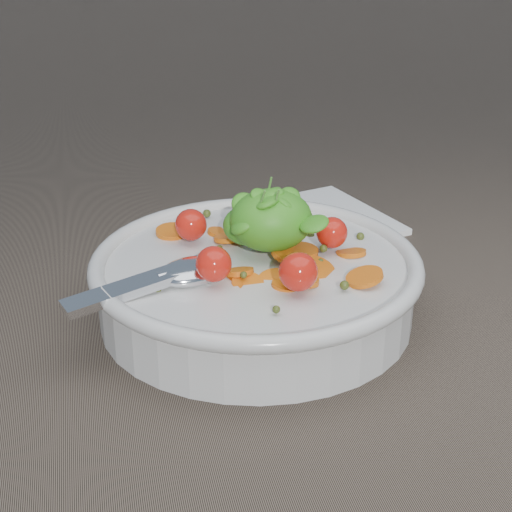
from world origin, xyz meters
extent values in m
plane|color=brown|center=(0.00, 0.00, 0.00)|extent=(6.00, 6.00, 0.00)
cylinder|color=silver|center=(-0.01, 0.00, 0.02)|extent=(0.25, 0.25, 0.05)
torus|color=silver|center=(-0.01, 0.00, 0.05)|extent=(0.26, 0.26, 0.01)
cylinder|color=silver|center=(-0.01, 0.00, 0.00)|extent=(0.12, 0.12, 0.01)
cylinder|color=brown|center=(-0.01, 0.00, 0.02)|extent=(0.23, 0.23, 0.04)
cylinder|color=orange|center=(-0.03, -0.02, 0.05)|extent=(0.03, 0.03, 0.01)
cylinder|color=orange|center=(-0.04, -0.04, 0.04)|extent=(0.03, 0.03, 0.01)
cylinder|color=orange|center=(0.00, -0.04, 0.05)|extent=(0.04, 0.04, 0.02)
cylinder|color=orange|center=(0.00, 0.09, 0.06)|extent=(0.03, 0.03, 0.01)
cylinder|color=orange|center=(0.01, -0.05, 0.05)|extent=(0.03, 0.03, 0.01)
cylinder|color=orange|center=(0.01, -0.01, 0.05)|extent=(0.03, 0.04, 0.02)
cylinder|color=orange|center=(0.06, -0.06, 0.05)|extent=(0.04, 0.04, 0.01)
cylinder|color=orange|center=(0.03, -0.03, 0.05)|extent=(0.04, 0.04, 0.02)
cylinder|color=orange|center=(-0.03, -0.04, 0.05)|extent=(0.03, 0.03, 0.01)
cylinder|color=orange|center=(0.00, -0.05, 0.05)|extent=(0.03, 0.03, 0.01)
cylinder|color=orange|center=(-0.03, 0.06, 0.05)|extent=(0.03, 0.03, 0.01)
cylinder|color=orange|center=(0.08, -0.01, 0.04)|extent=(0.04, 0.04, 0.01)
cylinder|color=orange|center=(0.02, 0.00, 0.05)|extent=(0.04, 0.04, 0.01)
cylinder|color=orange|center=(-0.07, 0.05, 0.04)|extent=(0.04, 0.04, 0.01)
cylinder|color=orange|center=(0.02, -0.03, 0.05)|extent=(0.03, 0.03, 0.01)
cylinder|color=orange|center=(-0.03, 0.04, 0.05)|extent=(0.03, 0.03, 0.01)
cylinder|color=orange|center=(0.07, 0.00, 0.05)|extent=(0.03, 0.03, 0.01)
cylinder|color=orange|center=(-0.07, 0.07, 0.05)|extent=(0.04, 0.04, 0.01)
sphere|color=#3E4A18|center=(-0.09, -0.04, 0.05)|extent=(0.01, 0.01, 0.01)
sphere|color=#3E4A18|center=(-0.03, -0.04, 0.05)|extent=(0.01, 0.01, 0.01)
sphere|color=#3E4A18|center=(0.04, -0.01, 0.05)|extent=(0.01, 0.01, 0.01)
sphere|color=#3E4A18|center=(-0.04, -0.02, 0.06)|extent=(0.01, 0.01, 0.01)
sphere|color=#3E4A18|center=(0.02, 0.02, 0.05)|extent=(0.01, 0.01, 0.01)
sphere|color=#3E4A18|center=(0.04, -0.07, 0.05)|extent=(0.01, 0.01, 0.01)
sphere|color=#3E4A18|center=(0.04, -0.02, 0.05)|extent=(0.01, 0.01, 0.01)
sphere|color=#3E4A18|center=(0.01, -0.04, 0.05)|extent=(0.01, 0.01, 0.01)
sphere|color=#3E4A18|center=(-0.06, 0.07, 0.05)|extent=(0.01, 0.01, 0.01)
sphere|color=#3E4A18|center=(-0.04, 0.09, 0.05)|extent=(0.01, 0.01, 0.01)
sphere|color=#3E4A18|center=(-0.02, -0.09, 0.05)|extent=(0.01, 0.01, 0.01)
sphere|color=#3E4A18|center=(-0.04, 0.01, 0.05)|extent=(0.01, 0.01, 0.01)
sphere|color=#3E4A18|center=(0.02, 0.07, 0.05)|extent=(0.01, 0.01, 0.01)
sphere|color=#3E4A18|center=(0.06, 0.05, 0.05)|extent=(0.01, 0.01, 0.01)
sphere|color=#3E4A18|center=(0.08, 0.02, 0.05)|extent=(0.01, 0.01, 0.01)
sphere|color=#3E4A18|center=(-0.04, 0.01, 0.05)|extent=(0.01, 0.01, 0.01)
sphere|color=#3E4A18|center=(0.04, 0.04, 0.05)|extent=(0.01, 0.01, 0.01)
sphere|color=red|center=(0.05, 0.00, 0.06)|extent=(0.03, 0.03, 0.03)
sphere|color=red|center=(0.01, 0.06, 0.07)|extent=(0.03, 0.03, 0.03)
sphere|color=red|center=(-0.06, 0.04, 0.06)|extent=(0.03, 0.03, 0.03)
sphere|color=red|center=(-0.05, -0.04, 0.07)|extent=(0.03, 0.03, 0.03)
sphere|color=red|center=(0.01, -0.06, 0.07)|extent=(0.03, 0.03, 0.03)
ellipsoid|color=green|center=(0.00, 0.01, 0.08)|extent=(0.07, 0.06, 0.05)
ellipsoid|color=green|center=(-0.02, 0.02, 0.07)|extent=(0.04, 0.04, 0.03)
ellipsoid|color=green|center=(0.01, 0.00, 0.09)|extent=(0.03, 0.03, 0.02)
ellipsoid|color=green|center=(0.00, 0.00, 0.10)|extent=(0.03, 0.03, 0.02)
ellipsoid|color=green|center=(-0.01, 0.01, 0.10)|extent=(0.02, 0.02, 0.02)
ellipsoid|color=green|center=(-0.01, 0.02, 0.09)|extent=(0.02, 0.02, 0.02)
ellipsoid|color=green|center=(0.00, 0.00, 0.10)|extent=(0.03, 0.03, 0.02)
ellipsoid|color=green|center=(0.03, -0.02, 0.08)|extent=(0.03, 0.03, 0.02)
ellipsoid|color=green|center=(-0.02, 0.02, 0.09)|extent=(0.03, 0.02, 0.02)
ellipsoid|color=green|center=(0.00, 0.02, 0.08)|extent=(0.03, 0.03, 0.02)
ellipsoid|color=green|center=(0.02, 0.01, 0.10)|extent=(0.03, 0.02, 0.02)
ellipsoid|color=green|center=(0.00, 0.00, 0.09)|extent=(0.02, 0.02, 0.01)
ellipsoid|color=green|center=(0.00, 0.01, 0.10)|extent=(0.02, 0.02, 0.01)
ellipsoid|color=green|center=(0.00, 0.00, 0.10)|extent=(0.03, 0.03, 0.01)
ellipsoid|color=green|center=(0.00, 0.01, 0.10)|extent=(0.02, 0.02, 0.01)
ellipsoid|color=green|center=(-0.02, 0.00, 0.08)|extent=(0.03, 0.03, 0.02)
ellipsoid|color=green|center=(0.00, 0.01, 0.09)|extent=(0.03, 0.03, 0.02)
ellipsoid|color=green|center=(0.03, 0.01, 0.07)|extent=(0.02, 0.02, 0.02)
ellipsoid|color=green|center=(-0.01, 0.01, 0.08)|extent=(0.02, 0.02, 0.02)
ellipsoid|color=green|center=(0.01, 0.03, 0.08)|extent=(0.02, 0.02, 0.01)
ellipsoid|color=green|center=(0.00, 0.00, 0.10)|extent=(0.02, 0.01, 0.01)
ellipsoid|color=green|center=(0.02, 0.03, 0.08)|extent=(0.03, 0.03, 0.01)
cylinder|color=#4C8C33|center=(-0.01, -0.01, 0.09)|extent=(0.01, 0.02, 0.04)
cylinder|color=#4C8C33|center=(0.00, 0.02, 0.09)|extent=(0.01, 0.01, 0.04)
cylinder|color=#4C8C33|center=(0.00, -0.01, 0.09)|extent=(0.01, 0.01, 0.04)
ellipsoid|color=silver|center=(-0.07, -0.02, 0.05)|extent=(0.07, 0.05, 0.02)
cube|color=silver|center=(-0.11, -0.04, 0.05)|extent=(0.11, 0.05, 0.02)
cylinder|color=silver|center=(-0.08, -0.03, 0.05)|extent=(0.02, 0.02, 0.01)
cube|color=white|center=(0.08, 0.17, 0.00)|extent=(0.20, 0.19, 0.01)
camera|label=1|loc=(-0.13, -0.55, 0.31)|focal=55.00mm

